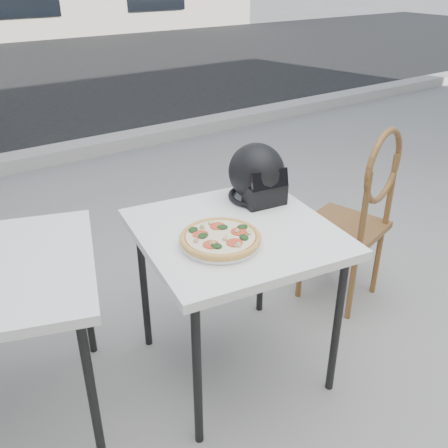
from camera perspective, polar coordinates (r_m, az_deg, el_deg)
ground at (r=2.59m, az=8.18°, el=-11.19°), size 80.00×80.00×0.00m
curb at (r=4.92m, az=-15.91°, el=8.25°), size 30.00×0.25×0.12m
cafe_table_main at (r=1.97m, az=1.33°, el=-2.15°), size 0.83×0.83×0.70m
plate at (r=1.83m, az=-0.41°, el=-2.16°), size 0.38×0.38×0.02m
pizza at (r=1.82m, az=-0.41°, el=-1.56°), size 0.39×0.39×0.04m
helmet at (r=2.15m, az=3.82°, el=5.56°), size 0.27×0.28×0.25m
cafe_chair_main at (r=2.54m, az=15.18°, el=1.63°), size 0.46×0.46×0.97m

